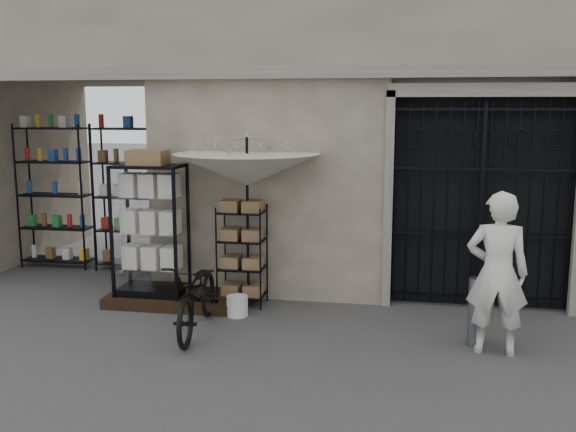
% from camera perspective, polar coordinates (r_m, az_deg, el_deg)
% --- Properties ---
extents(ground, '(80.00, 80.00, 0.00)m').
position_cam_1_polar(ground, '(7.43, 4.28, -12.32)').
color(ground, black).
rests_on(ground, ground).
extents(shop_recess, '(3.00, 1.70, 3.00)m').
position_cam_1_polar(shop_recess, '(11.03, -17.95, 2.54)').
color(shop_recess, black).
rests_on(shop_recess, ground).
extents(shop_shelving, '(2.70, 0.50, 2.50)m').
position_cam_1_polar(shop_shelving, '(11.52, -16.95, 1.62)').
color(shop_shelving, black).
rests_on(shop_shelving, ground).
extents(iron_gate, '(2.50, 0.21, 3.00)m').
position_cam_1_polar(iron_gate, '(9.29, 16.68, 1.34)').
color(iron_gate, black).
rests_on(iron_gate, ground).
extents(step_platform, '(2.00, 0.90, 0.15)m').
position_cam_1_polar(step_platform, '(9.35, -9.61, -7.28)').
color(step_platform, black).
rests_on(step_platform, ground).
extents(display_cabinet, '(1.06, 0.84, 1.99)m').
position_cam_1_polar(display_cabinet, '(9.23, -12.13, -1.81)').
color(display_cabinet, black).
rests_on(display_cabinet, step_platform).
extents(wire_rack, '(0.75, 0.66, 1.42)m').
position_cam_1_polar(wire_rack, '(9.07, -4.09, -3.63)').
color(wire_rack, black).
rests_on(wire_rack, ground).
extents(market_umbrella, '(1.82, 1.86, 2.85)m').
position_cam_1_polar(market_umbrella, '(8.80, -3.67, 4.91)').
color(market_umbrella, black).
rests_on(market_umbrella, ground).
extents(white_bucket, '(0.34, 0.34, 0.28)m').
position_cam_1_polar(white_bucket, '(8.73, -4.53, -7.98)').
color(white_bucket, silver).
rests_on(white_bucket, ground).
extents(bicycle, '(0.69, 0.98, 1.78)m').
position_cam_1_polar(bicycle, '(8.24, -7.92, -10.13)').
color(bicycle, black).
rests_on(bicycle, ground).
extents(steel_bollard, '(0.15, 0.15, 0.82)m').
position_cam_1_polar(steel_bollard, '(7.90, 16.21, -8.18)').
color(steel_bollard, slate).
rests_on(steel_bollard, ground).
extents(shopkeeper, '(0.81, 1.91, 0.45)m').
position_cam_1_polar(shopkeeper, '(7.88, 17.74, -11.47)').
color(shopkeeper, silver).
rests_on(shopkeeper, ground).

